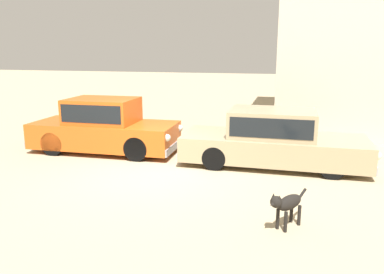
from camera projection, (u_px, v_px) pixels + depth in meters
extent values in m
plane|color=tan|center=(154.00, 172.00, 9.49)|extent=(80.00, 80.00, 0.00)
cube|color=#D15619|center=(105.00, 134.00, 11.33)|extent=(4.24, 1.78, 0.72)
cube|color=#D15619|center=(102.00, 111.00, 11.18)|extent=(1.97, 1.49, 0.71)
cube|color=black|center=(102.00, 110.00, 11.17)|extent=(1.81, 1.51, 0.50)
cube|color=#999BA0|center=(173.00, 147.00, 10.92)|extent=(0.16, 1.65, 0.20)
cube|color=#999BA0|center=(43.00, 139.00, 11.85)|extent=(0.16, 1.65, 0.20)
sphere|color=silver|center=(180.00, 128.00, 11.45)|extent=(0.20, 0.20, 0.20)
sphere|color=silver|center=(167.00, 138.00, 10.19)|extent=(0.20, 0.20, 0.20)
cube|color=red|center=(55.00, 121.00, 12.44)|extent=(0.04, 0.18, 0.18)
cube|color=red|center=(27.00, 130.00, 11.07)|extent=(0.04, 0.18, 0.18)
cylinder|color=black|center=(154.00, 137.00, 11.79)|extent=(0.68, 0.22, 0.67)
cylinder|color=black|center=(136.00, 149.00, 10.38)|extent=(0.68, 0.22, 0.67)
cylinder|color=black|center=(79.00, 133.00, 12.35)|extent=(0.68, 0.22, 0.67)
cylinder|color=black|center=(53.00, 144.00, 10.94)|extent=(0.68, 0.22, 0.67)
cube|color=tan|center=(273.00, 148.00, 10.00)|extent=(4.68, 1.82, 0.62)
cube|color=tan|center=(272.00, 123.00, 9.87)|extent=(2.15, 1.56, 0.68)
cube|color=black|center=(272.00, 123.00, 9.87)|extent=(1.98, 1.59, 0.48)
cube|color=#999BA0|center=(368.00, 161.00, 9.49)|extent=(0.12, 1.78, 0.20)
cube|color=#999BA0|center=(187.00, 149.00, 10.61)|extent=(0.12, 1.78, 0.20)
sphere|color=silver|center=(366.00, 141.00, 10.09)|extent=(0.20, 0.20, 0.20)
sphere|color=silver|center=(377.00, 156.00, 8.72)|extent=(0.20, 0.20, 0.20)
cube|color=red|center=(194.00, 131.00, 11.27)|extent=(0.04, 0.18, 0.18)
cube|color=red|center=(179.00, 144.00, 9.79)|extent=(0.04, 0.18, 0.18)
cylinder|color=black|center=(327.00, 149.00, 10.46)|extent=(0.60, 0.20, 0.60)
cylinder|color=black|center=(332.00, 166.00, 8.94)|extent=(0.60, 0.20, 0.60)
cylinder|color=black|center=(225.00, 143.00, 11.14)|extent=(0.60, 0.20, 0.60)
cylinder|color=black|center=(214.00, 158.00, 9.62)|extent=(0.60, 0.20, 0.60)
cylinder|color=black|center=(286.00, 222.00, 6.34)|extent=(0.06, 0.06, 0.36)
cylinder|color=black|center=(278.00, 219.00, 6.46)|extent=(0.06, 0.06, 0.36)
cylinder|color=black|center=(299.00, 215.00, 6.60)|extent=(0.06, 0.06, 0.36)
cylinder|color=black|center=(291.00, 212.00, 6.71)|extent=(0.06, 0.06, 0.36)
ellipsoid|color=black|center=(289.00, 202.00, 6.47)|extent=(0.52, 0.62, 0.25)
sphere|color=black|center=(276.00, 202.00, 6.21)|extent=(0.20, 0.20, 0.20)
cone|color=black|center=(272.00, 204.00, 6.14)|extent=(0.15, 0.15, 0.11)
cone|color=black|center=(280.00, 198.00, 6.14)|extent=(0.10, 0.10, 0.09)
cone|color=black|center=(274.00, 196.00, 6.23)|extent=(0.10, 0.10, 0.09)
cylinder|color=black|center=(302.00, 194.00, 6.70)|extent=(0.15, 0.19, 0.16)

